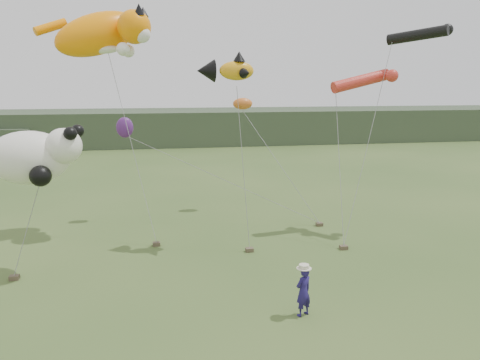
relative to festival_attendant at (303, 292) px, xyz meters
The scene contains 9 objects.
ground 1.50m from the festival_attendant, 94.86° to the left, with size 120.00×120.00×0.00m, color #385123.
headland 46.07m from the festival_attendant, 94.01° to the left, with size 90.00×13.00×4.00m.
festival_attendant is the anchor object (origin of this frame).
sandbag_anchors 6.70m from the festival_attendant, 102.88° to the left, with size 13.96×4.70×0.17m.
cat_kite 15.08m from the festival_attendant, 122.02° to the left, with size 5.51×3.30×3.05m.
fish_kite 10.19m from the festival_attendant, 100.42° to the left, with size 2.50×1.69×1.30m.
tube_kites 13.13m from the festival_attendant, 50.43° to the left, with size 5.71×2.43×3.24m.
panda_kite 10.91m from the festival_attendant, 149.84° to the left, with size 3.50×2.26×2.17m.
misc_kites 13.89m from the festival_attendant, 103.06° to the left, with size 7.55×1.84×2.01m.
Camera 1 is at (-4.31, -14.38, 7.22)m, focal length 35.00 mm.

